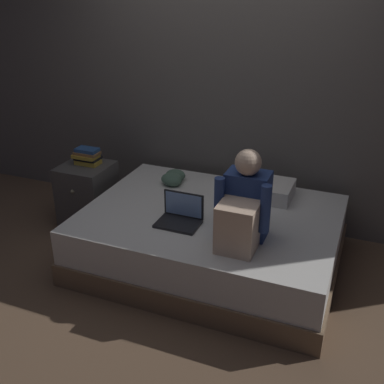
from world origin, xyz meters
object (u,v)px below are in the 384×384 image
person_sitting (243,208)px  clothes_pile (173,178)px  nightstand (88,195)px  pillow (259,188)px  bed (210,238)px  book_stack (87,156)px  laptop (180,216)px

person_sitting → clothes_pile: 1.13m
nightstand → clothes_pile: 0.85m
pillow → clothes_pile: size_ratio=2.10×
bed → book_stack: 1.39m
person_sitting → book_stack: person_sitting is taller
pillow → book_stack: size_ratio=2.34×
bed → person_sitting: person_sitting is taller
laptop → person_sitting: bearing=-8.5°
nightstand → book_stack: 0.37m
laptop → pillow: 0.81m
person_sitting → laptop: 0.55m
pillow → clothes_pile: (-0.77, -0.04, -0.01)m
laptop → book_stack: book_stack is taller
book_stack → clothes_pile: book_stack is taller
bed → laptop: (-0.16, -0.24, 0.29)m
person_sitting → clothes_pile: bearing=139.9°
laptop → book_stack: 1.25m
laptop → book_stack: (-1.14, 0.50, 0.14)m
person_sitting → clothes_pile: (-0.85, 0.72, -0.20)m
bed → clothes_pile: clothes_pile is taller
bed → nightstand: size_ratio=3.39×
laptop → clothes_pile: 0.73m
person_sitting → pillow: person_sitting is taller
nightstand → laptop: (1.14, -0.45, 0.23)m
bed → nightstand: bearing=170.6°
laptop → clothes_pile: bearing=118.4°
clothes_pile → pillow: bearing=3.3°
pillow → laptop: bearing=-121.6°
person_sitting → pillow: bearing=96.1°
bed → person_sitting: bearing=-42.2°
nightstand → book_stack: bearing=88.8°
pillow → book_stack: book_stack is taller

